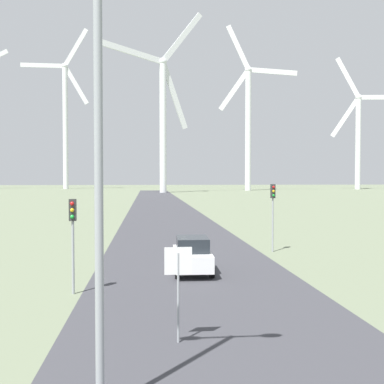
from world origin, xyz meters
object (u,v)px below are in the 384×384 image
(car_approaching, at_px, (192,255))
(wind_turbine_center, at_px, (163,110))
(wind_turbine_far_right, at_px, (358,131))
(stop_sign_near, at_px, (178,276))
(streetlamp, at_px, (98,129))
(traffic_light_post_near_left, at_px, (73,225))
(wind_turbine_right, at_px, (248,117))
(wind_turbine_left, at_px, (65,115))
(traffic_light_post_near_right, at_px, (273,203))

(car_approaching, bearing_deg, wind_turbine_center, 88.70)
(wind_turbine_far_right, bearing_deg, stop_sign_near, -117.43)
(streetlamp, distance_m, stop_sign_near, 5.68)
(traffic_light_post_near_left, distance_m, wind_turbine_right, 155.57)
(car_approaching, xyz_separation_m, wind_turbine_left, (-37.51, 176.63, 30.96))
(streetlamp, relative_size, wind_turbine_left, 0.13)
(streetlamp, distance_m, traffic_light_post_near_right, 21.37)
(car_approaching, relative_size, wind_turbine_right, 0.07)
(car_approaching, distance_m, wind_turbine_right, 151.11)
(wind_turbine_center, bearing_deg, traffic_light_post_near_right, -88.50)
(car_approaching, bearing_deg, stop_sign_near, -98.09)
(wind_turbine_left, relative_size, wind_turbine_center, 1.15)
(traffic_light_post_near_left, xyz_separation_m, wind_turbine_right, (40.93, 148.00, 24.99))
(wind_turbine_right, bearing_deg, stop_sign_near, -103.51)
(streetlamp, xyz_separation_m, wind_turbine_right, (38.83, 157.64, 22.07))
(traffic_light_post_near_left, relative_size, wind_turbine_far_right, 0.07)
(wind_turbine_right, distance_m, wind_turbine_far_right, 51.80)
(traffic_light_post_near_right, bearing_deg, wind_turbine_left, 104.25)
(wind_turbine_left, bearing_deg, traffic_light_post_near_right, -75.75)
(stop_sign_near, relative_size, traffic_light_post_near_left, 0.71)
(car_approaching, bearing_deg, streetlamp, -103.62)
(wind_turbine_far_right, bearing_deg, wind_turbine_center, -157.11)
(streetlamp, bearing_deg, wind_turbine_far_right, 62.59)
(stop_sign_near, relative_size, wind_turbine_far_right, 0.05)
(wind_turbine_left, distance_m, wind_turbine_center, 67.37)
(wind_turbine_left, relative_size, wind_turbine_far_right, 1.25)
(traffic_light_post_near_left, distance_m, car_approaching, 6.74)
(streetlamp, distance_m, wind_turbine_center, 137.91)
(streetlamp, distance_m, traffic_light_post_near_left, 10.30)
(car_approaching, height_order, wind_turbine_center, wind_turbine_center)
(streetlamp, height_order, wind_turbine_far_right, wind_turbine_far_right)
(streetlamp, bearing_deg, wind_turbine_center, 87.47)
(traffic_light_post_near_right, relative_size, wind_turbine_right, 0.07)
(wind_turbine_center, distance_m, wind_turbine_far_right, 89.81)
(wind_turbine_left, bearing_deg, wind_turbine_right, -23.81)
(traffic_light_post_near_left, height_order, wind_turbine_far_right, wind_turbine_far_right)
(wind_turbine_right, bearing_deg, wind_turbine_far_right, 15.08)
(stop_sign_near, xyz_separation_m, wind_turbine_right, (36.97, 153.90, 25.91))
(wind_turbine_center, bearing_deg, stop_sign_near, -91.80)
(wind_turbine_left, bearing_deg, wind_turbine_center, -53.13)
(car_approaching, distance_m, wind_turbine_left, 183.20)
(car_approaching, bearing_deg, traffic_light_post_near_left, -145.62)
(traffic_light_post_near_right, bearing_deg, wind_turbine_center, 91.50)
(wind_turbine_left, xyz_separation_m, wind_turbine_center, (40.31, -53.74, -5.10))
(wind_turbine_left, bearing_deg, car_approaching, -78.01)
(stop_sign_near, height_order, traffic_light_post_near_right, traffic_light_post_near_right)
(traffic_light_post_near_left, xyz_separation_m, wind_turbine_far_right, (90.82, 161.44, 21.37))
(stop_sign_near, relative_size, traffic_light_post_near_right, 0.64)
(wind_turbine_far_right, bearing_deg, traffic_light_post_near_right, -117.67)
(traffic_light_post_near_left, xyz_separation_m, car_approaching, (5.32, 3.64, -1.98))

